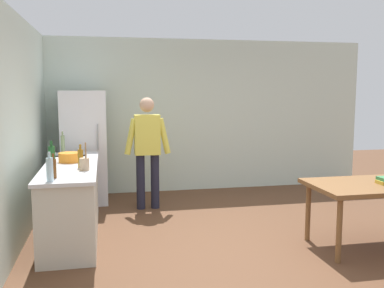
# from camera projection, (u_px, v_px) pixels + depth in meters

# --- Properties ---
(ground_plane) EXTENTS (14.00, 14.00, 0.00)m
(ground_plane) POSITION_uv_depth(u_px,v_px,m) (246.00, 246.00, 5.00)
(ground_plane) COLOR brown
(wall_back) EXTENTS (6.40, 0.12, 2.70)m
(wall_back) POSITION_uv_depth(u_px,v_px,m) (193.00, 116.00, 7.75)
(wall_back) COLOR silver
(wall_back) RESTS_ON ground_plane
(wall_left) EXTENTS (0.12, 5.60, 2.70)m
(wall_left) POSITION_uv_depth(u_px,v_px,m) (6.00, 134.00, 4.51)
(wall_left) COLOR silver
(wall_left) RESTS_ON ground_plane
(kitchen_counter) EXTENTS (0.64, 2.20, 0.90)m
(kitchen_counter) POSITION_uv_depth(u_px,v_px,m) (72.00, 200.00, 5.32)
(kitchen_counter) COLOR beige
(kitchen_counter) RESTS_ON ground_plane
(refrigerator) EXTENTS (0.70, 0.67, 1.80)m
(refrigerator) POSITION_uv_depth(u_px,v_px,m) (85.00, 147.00, 6.84)
(refrigerator) COLOR white
(refrigerator) RESTS_ON ground_plane
(person) EXTENTS (0.70, 0.22, 1.70)m
(person) POSITION_uv_depth(u_px,v_px,m) (147.00, 145.00, 6.48)
(person) COLOR #1E1E2D
(person) RESTS_ON ground_plane
(dining_table) EXTENTS (1.40, 0.90, 0.75)m
(dining_table) POSITION_uv_depth(u_px,v_px,m) (372.00, 190.00, 4.91)
(dining_table) COLOR brown
(dining_table) RESTS_ON ground_plane
(cooking_pot) EXTENTS (0.40, 0.28, 0.12)m
(cooking_pot) POSITION_uv_depth(u_px,v_px,m) (70.00, 157.00, 5.45)
(cooking_pot) COLOR orange
(cooking_pot) RESTS_ON kitchen_counter
(utensil_jar) EXTENTS (0.11, 0.11, 0.32)m
(utensil_jar) POSITION_uv_depth(u_px,v_px,m) (84.00, 163.00, 4.89)
(utensil_jar) COLOR tan
(utensil_jar) RESTS_ON kitchen_counter
(bottle_oil_amber) EXTENTS (0.06, 0.06, 0.28)m
(bottle_oil_amber) POSITION_uv_depth(u_px,v_px,m) (81.00, 158.00, 5.02)
(bottle_oil_amber) COLOR #996619
(bottle_oil_amber) RESTS_ON kitchen_counter
(bottle_vinegar_tall) EXTENTS (0.06, 0.06, 0.32)m
(bottle_vinegar_tall) POSITION_uv_depth(u_px,v_px,m) (63.00, 144.00, 6.16)
(bottle_vinegar_tall) COLOR gray
(bottle_vinegar_tall) RESTS_ON kitchen_counter
(bottle_beer_brown) EXTENTS (0.06, 0.06, 0.26)m
(bottle_beer_brown) POSITION_uv_depth(u_px,v_px,m) (53.00, 168.00, 4.44)
(bottle_beer_brown) COLOR #5B3314
(bottle_beer_brown) RESTS_ON kitchen_counter
(bottle_wine_green) EXTENTS (0.08, 0.08, 0.34)m
(bottle_wine_green) POSITION_uv_depth(u_px,v_px,m) (52.00, 158.00, 4.86)
(bottle_wine_green) COLOR #1E5123
(bottle_wine_green) RESTS_ON kitchen_counter
(bottle_water_clear) EXTENTS (0.07, 0.07, 0.30)m
(bottle_water_clear) POSITION_uv_depth(u_px,v_px,m) (50.00, 169.00, 4.27)
(bottle_water_clear) COLOR silver
(bottle_water_clear) RESTS_ON kitchen_counter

